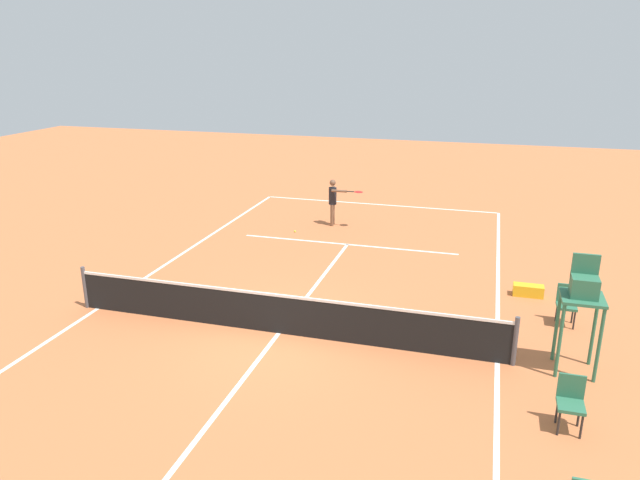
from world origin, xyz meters
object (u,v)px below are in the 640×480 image
player_serving (334,198)px  courtside_chair_near (571,401)px  courtside_chair_mid (567,303)px  tennis_ball (295,231)px  umpire_chair (583,296)px  equipment_bag (528,290)px

player_serving → courtside_chair_near: 12.64m
courtside_chair_near → courtside_chair_mid: 4.27m
tennis_ball → player_serving: bearing=-131.6°
player_serving → courtside_chair_mid: (-7.26, 6.31, -0.47)m
courtside_chair_mid → player_serving: bearing=-41.0°
umpire_chair → courtside_chair_near: size_ratio=2.54×
courtside_chair_near → courtside_chair_mid: (-0.34, -4.25, 0.00)m
player_serving → courtside_chair_mid: bearing=45.5°
player_serving → tennis_ball: size_ratio=24.81×
courtside_chair_mid → equipment_bag: (0.74, -1.50, -0.38)m
player_serving → courtside_chair_near: bearing=29.7°
courtside_chair_mid → equipment_bag: size_ratio=1.25×
player_serving → equipment_bag: 8.15m
umpire_chair → equipment_bag: (0.70, -3.67, -1.46)m
courtside_chair_near → tennis_ball: bearing=-49.4°
courtside_chair_near → courtside_chair_mid: bearing=-94.6°
tennis_ball → courtside_chair_near: (-8.01, 9.34, 0.50)m
umpire_chair → courtside_chair_mid: size_ratio=2.54×
tennis_ball → courtside_chair_mid: (-8.35, 5.09, 0.50)m
courtside_chair_near → equipment_bag: (0.40, -5.75, -0.38)m
umpire_chair → equipment_bag: 4.01m
equipment_bag → umpire_chair: bearing=100.7°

